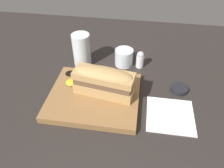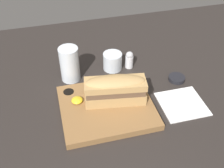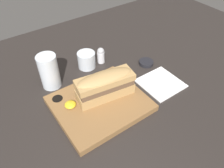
# 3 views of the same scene
# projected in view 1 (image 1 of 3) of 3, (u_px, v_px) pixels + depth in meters

# --- Properties ---
(dining_table) EXTENTS (1.95, 1.29, 0.02)m
(dining_table) POSITION_uv_depth(u_px,v_px,m) (93.00, 108.00, 0.70)
(dining_table) COLOR #282321
(dining_table) RESTS_ON ground
(serving_board) EXTENTS (0.29, 0.25, 0.02)m
(serving_board) POSITION_uv_depth(u_px,v_px,m) (94.00, 96.00, 0.71)
(serving_board) COLOR olive
(serving_board) RESTS_ON dining_table
(sandwich) EXTENTS (0.20, 0.09, 0.09)m
(sandwich) POSITION_uv_depth(u_px,v_px,m) (104.00, 80.00, 0.68)
(sandwich) COLOR tan
(sandwich) RESTS_ON serving_board
(mustard_dollop) EXTENTS (0.04, 0.04, 0.01)m
(mustard_dollop) POSITION_uv_depth(u_px,v_px,m) (71.00, 82.00, 0.74)
(mustard_dollop) COLOR gold
(mustard_dollop) RESTS_ON serving_board
(water_glass) EXTENTS (0.07, 0.07, 0.13)m
(water_glass) POSITION_uv_depth(u_px,v_px,m) (82.00, 52.00, 0.83)
(water_glass) COLOR silver
(water_glass) RESTS_ON dining_table
(wine_glass) EXTENTS (0.07, 0.07, 0.06)m
(wine_glass) POSITION_uv_depth(u_px,v_px,m) (124.00, 58.00, 0.85)
(wine_glass) COLOR silver
(wine_glass) RESTS_ON dining_table
(napkin) EXTENTS (0.14, 0.14, 0.00)m
(napkin) POSITION_uv_depth(u_px,v_px,m) (170.00, 115.00, 0.66)
(napkin) COLOR white
(napkin) RESTS_ON dining_table
(salt_shaker) EXTENTS (0.03, 0.03, 0.07)m
(salt_shaker) POSITION_uv_depth(u_px,v_px,m) (140.00, 59.00, 0.83)
(salt_shaker) COLOR white
(salt_shaker) RESTS_ON dining_table
(condiment_dish) EXTENTS (0.06, 0.06, 0.01)m
(condiment_dish) POSITION_uv_depth(u_px,v_px,m) (179.00, 89.00, 0.74)
(condiment_dish) COLOR black
(condiment_dish) RESTS_ON dining_table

